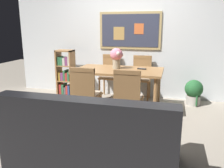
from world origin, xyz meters
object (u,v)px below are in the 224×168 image
at_px(dining_table, 119,75).
at_px(dining_chair_near_left, 85,91).
at_px(dining_chair_far_left, 110,72).
at_px(bookshelf, 66,74).
at_px(dining_chair_far_right, 141,74).
at_px(leather_couch, 92,139).
at_px(tv_remote, 142,69).
at_px(flower_vase, 117,56).
at_px(dining_chair_near_right, 128,94).
at_px(potted_ivy, 194,92).

distance_m(dining_table, dining_chair_near_left, 0.83).
bearing_deg(dining_chair_far_left, bookshelf, -170.07).
distance_m(dining_chair_far_right, leather_couch, 2.58).
height_order(dining_chair_near_left, leather_couch, dining_chair_near_left).
distance_m(dining_chair_near_left, tv_remote, 1.16).
relative_size(dining_table, tv_remote, 9.53).
bearing_deg(flower_vase, dining_table, -50.16).
xyz_separation_m(dining_table, dining_chair_near_right, (0.32, -0.76, -0.12)).
relative_size(dining_table, dining_chair_far_right, 1.68).
height_order(dining_table, flower_vase, flower_vase).
xyz_separation_m(bookshelf, flower_vase, (1.28, -0.55, 0.50)).
bearing_deg(leather_couch, dining_table, 93.79).
distance_m(dining_table, tv_remote, 0.42).
xyz_separation_m(dining_chair_near_right, flower_vase, (-0.38, 0.84, 0.44)).
bearing_deg(potted_ivy, bookshelf, -179.49).
distance_m(dining_table, dining_chair_far_right, 0.84).
xyz_separation_m(dining_chair_far_right, potted_ivy, (1.04, -0.12, -0.27)).
bearing_deg(leather_couch, tv_remote, 81.74).
bearing_deg(tv_remote, dining_chair_far_left, 138.10).
distance_m(leather_couch, bookshelf, 2.83).
relative_size(dining_chair_far_left, leather_couch, 0.51).
height_order(bookshelf, potted_ivy, bookshelf).
xyz_separation_m(dining_chair_far_right, dining_chair_far_left, (-0.68, 0.03, 0.00)).
bearing_deg(bookshelf, flower_vase, -23.34).
xyz_separation_m(dining_table, bookshelf, (-1.34, 0.62, -0.18)).
bearing_deg(dining_chair_far_right, potted_ivy, -6.55).
bearing_deg(dining_chair_near_left, leather_couch, -65.66).
bearing_deg(dining_table, dining_chair_near_right, -67.42).
distance_m(potted_ivy, flower_vase, 1.68).
bearing_deg(dining_chair_near_left, dining_chair_far_left, 90.61).
bearing_deg(leather_couch, dining_chair_far_right, 85.84).
bearing_deg(dining_chair_near_right, tv_remote, 84.96).
relative_size(dining_chair_near_left, dining_chair_near_right, 1.00).
distance_m(dining_chair_far_left, dining_chair_near_right, 1.71).
bearing_deg(leather_couch, flower_vase, 95.46).
xyz_separation_m(dining_chair_far_right, tv_remote, (0.09, -0.66, 0.23)).
relative_size(dining_chair_far_right, potted_ivy, 1.78).
bearing_deg(bookshelf, dining_chair_far_right, 4.98).
xyz_separation_m(dining_chair_far_left, potted_ivy, (1.72, -0.15, -0.27)).
bearing_deg(dining_chair_near_left, tv_remote, 48.55).
distance_m(dining_chair_far_right, dining_chair_far_left, 0.68).
xyz_separation_m(dining_chair_far_left, tv_remote, (0.77, -0.69, 0.23)).
height_order(dining_chair_near_right, potted_ivy, dining_chair_near_right).
bearing_deg(flower_vase, leather_couch, -84.54).
bearing_deg(dining_table, bookshelf, 155.03).
height_order(dining_table, dining_chair_near_left, dining_chair_near_left).
distance_m(bookshelf, flower_vase, 1.48).
distance_m(dining_table, leather_couch, 1.83).
height_order(potted_ivy, flower_vase, flower_vase).
height_order(dining_table, bookshelf, bookshelf).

